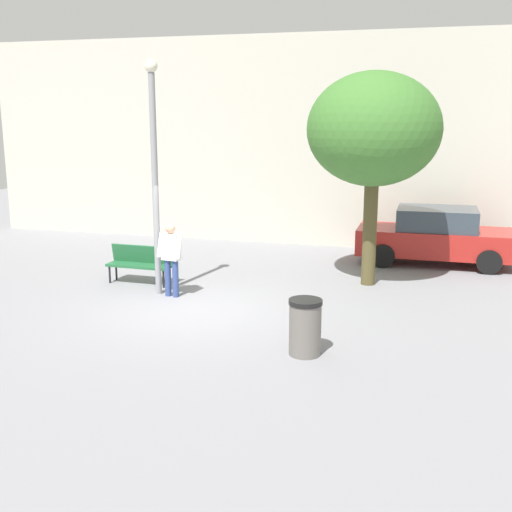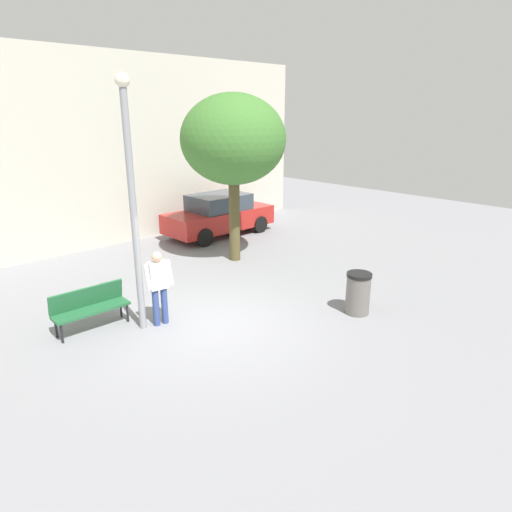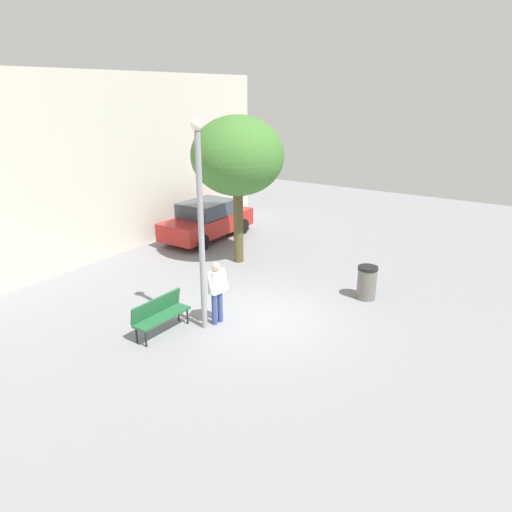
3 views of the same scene
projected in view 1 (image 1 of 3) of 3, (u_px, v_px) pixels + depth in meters
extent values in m
plane|color=gray|center=(194.00, 311.00, 13.36)|extent=(36.00, 36.00, 0.00)
cube|color=beige|center=(287.00, 140.00, 20.52)|extent=(19.98, 2.00, 6.39)
cylinder|color=gray|center=(155.00, 187.00, 14.11)|extent=(0.14, 0.14, 4.92)
sphere|color=#F2EACC|center=(151.00, 66.00, 13.54)|extent=(0.28, 0.28, 0.28)
cylinder|color=#334784|center=(176.00, 279.00, 14.30)|extent=(0.14, 0.14, 0.85)
cylinder|color=#334784|center=(168.00, 278.00, 14.38)|extent=(0.14, 0.14, 0.85)
cube|color=white|center=(171.00, 247.00, 14.18)|extent=(0.43, 0.28, 0.60)
sphere|color=tan|center=(170.00, 229.00, 14.09)|extent=(0.22, 0.22, 0.22)
cylinder|color=white|center=(179.00, 247.00, 14.03)|extent=(0.12, 0.24, 0.55)
cylinder|color=white|center=(160.00, 245.00, 14.23)|extent=(0.12, 0.24, 0.55)
cube|color=#236038|center=(139.00, 266.00, 15.40)|extent=(1.61, 0.48, 0.06)
cube|color=#236038|center=(142.00, 254.00, 15.52)|extent=(1.60, 0.16, 0.44)
cylinder|color=black|center=(163.00, 279.00, 15.09)|extent=(0.05, 0.05, 0.42)
cylinder|color=black|center=(110.00, 275.00, 15.51)|extent=(0.05, 0.05, 0.42)
cylinder|color=black|center=(169.00, 276.00, 15.39)|extent=(0.05, 0.05, 0.42)
cylinder|color=black|center=(116.00, 272.00, 15.81)|extent=(0.05, 0.05, 0.42)
cylinder|color=brown|center=(370.00, 231.00, 15.17)|extent=(0.33, 0.33, 2.62)
ellipsoid|color=#3E752F|center=(374.00, 129.00, 14.65)|extent=(3.10, 3.10, 2.63)
cube|color=#AD231E|center=(436.00, 242.00, 17.40)|extent=(4.21, 1.74, 0.70)
cube|color=#333D47|center=(437.00, 219.00, 17.26)|extent=(2.11, 1.58, 0.60)
cylinder|color=black|center=(485.00, 249.00, 17.87)|extent=(0.64, 0.23, 0.64)
cylinder|color=black|center=(489.00, 262.00, 16.36)|extent=(0.64, 0.23, 0.64)
cylinder|color=black|center=(387.00, 244.00, 18.57)|extent=(0.64, 0.23, 0.64)
cylinder|color=black|center=(383.00, 256.00, 17.07)|extent=(0.64, 0.23, 0.64)
cylinder|color=#66605B|center=(305.00, 329.00, 10.87)|extent=(0.55, 0.55, 0.90)
cylinder|color=black|center=(306.00, 302.00, 10.76)|extent=(0.58, 0.58, 0.08)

